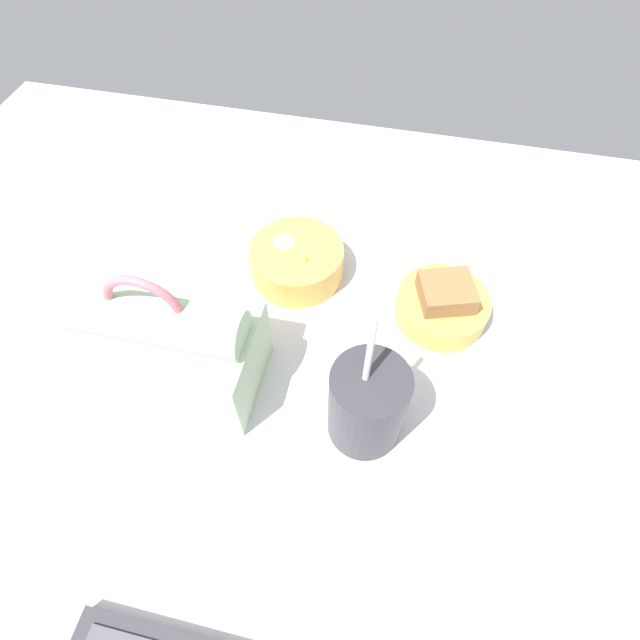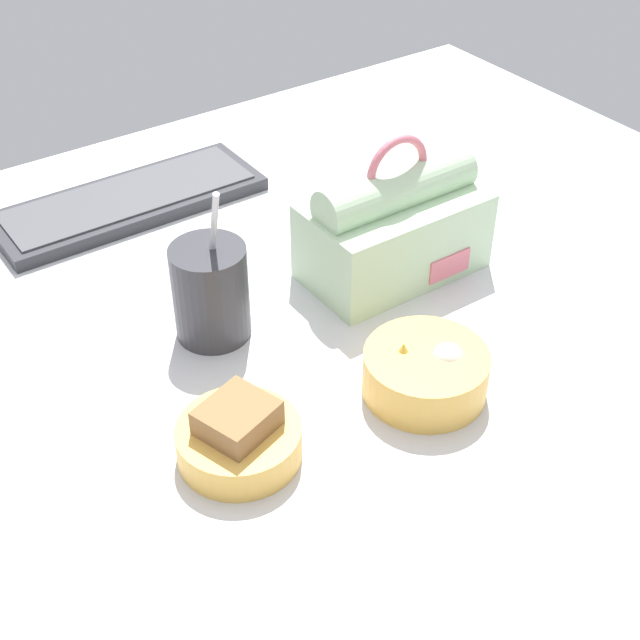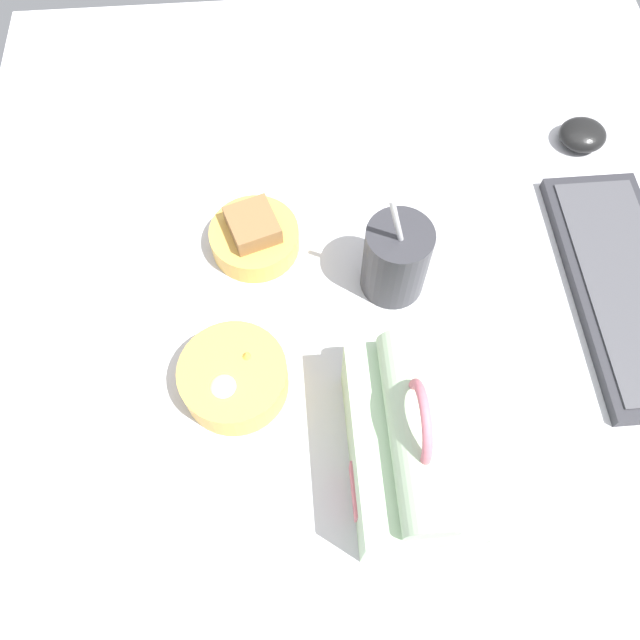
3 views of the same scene
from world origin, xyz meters
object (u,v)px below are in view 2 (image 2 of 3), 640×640
at_px(soup_cup, 211,290).
at_px(lunch_bag, 394,227).
at_px(keyboard, 129,201).
at_px(bento_bowl_sandwich, 239,438).
at_px(bento_bowl_snacks, 425,371).

bearing_deg(soup_cup, lunch_bag, -4.59).
bearing_deg(keyboard, bento_bowl_sandwich, -102.96).
distance_m(keyboard, soup_cup, 0.31).
relative_size(lunch_bag, bento_bowl_sandwich, 1.79).
distance_m(bento_bowl_sandwich, bento_bowl_snacks, 0.21).
bearing_deg(lunch_bag, keyboard, 121.91).
bearing_deg(lunch_bag, bento_bowl_snacks, -119.63).
bearing_deg(keyboard, lunch_bag, -58.09).
relative_size(keyboard, lunch_bag, 1.69).
distance_m(soup_cup, bento_bowl_sandwich, 0.20).
distance_m(keyboard, bento_bowl_sandwich, 0.50).
bearing_deg(bento_bowl_sandwich, lunch_bag, 27.14).
height_order(lunch_bag, bento_bowl_snacks, lunch_bag).
height_order(keyboard, lunch_bag, lunch_bag).
xyz_separation_m(keyboard, soup_cup, (-0.04, -0.31, 0.05)).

